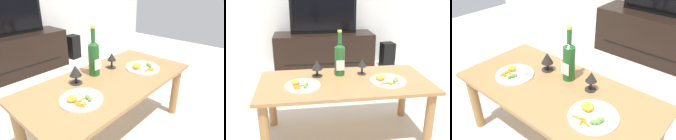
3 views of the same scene
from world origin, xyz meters
The scene contains 10 objects.
ground_plane centered at (0.00, 0.00, 0.00)m, with size 6.40×6.40×0.00m, color beige.
dining_table centered at (0.00, 0.00, 0.41)m, with size 1.35×0.66×0.50m.
tv_stand centered at (0.00, 1.74, 0.27)m, with size 1.40×0.48×0.54m.
tv_screen centered at (0.00, 1.73, 0.81)m, with size 0.92×0.05×0.54m.
floor_speaker centered at (0.94, 1.69, 0.19)m, with size 0.18×0.18×0.38m, color black.
wine_bottle centered at (-0.02, 0.14, 0.65)m, with size 0.08×0.09×0.38m.
goblet_left centered at (-0.21, 0.13, 0.59)m, with size 0.09×0.09×0.14m.
goblet_right centered at (0.17, 0.13, 0.59)m, with size 0.07×0.07×0.13m.
dinner_plate_left centered at (-0.34, -0.07, 0.51)m, with size 0.27×0.27×0.05m.
dinner_plate_right centered at (0.33, -0.07, 0.51)m, with size 0.28×0.28×0.05m.
Camera 2 is at (-0.33, -1.88, 1.25)m, focal length 41.39 mm.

